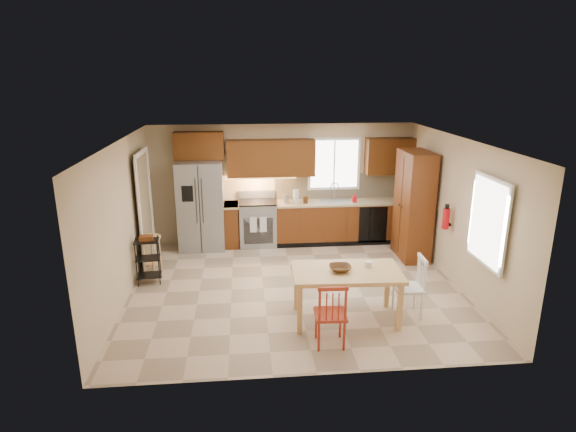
% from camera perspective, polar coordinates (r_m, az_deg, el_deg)
% --- Properties ---
extents(floor, '(5.50, 5.50, 0.00)m').
position_cam_1_polar(floor, '(8.30, 0.82, -8.41)').
color(floor, tan).
rests_on(floor, ground).
extents(ceiling, '(5.50, 5.00, 0.02)m').
position_cam_1_polar(ceiling, '(7.58, 0.90, 8.96)').
color(ceiling, silver).
rests_on(ceiling, ground).
extents(wall_back, '(5.50, 0.02, 2.50)m').
position_cam_1_polar(wall_back, '(10.25, -0.66, 3.91)').
color(wall_back, '#CCB793').
rests_on(wall_back, ground).
extents(wall_front, '(5.50, 0.02, 2.50)m').
position_cam_1_polar(wall_front, '(5.52, 3.71, -7.63)').
color(wall_front, '#CCB793').
rests_on(wall_front, ground).
extents(wall_left, '(0.02, 5.00, 2.50)m').
position_cam_1_polar(wall_left, '(8.04, -19.03, -0.65)').
color(wall_left, '#CCB793').
rests_on(wall_left, ground).
extents(wall_right, '(0.02, 5.00, 2.50)m').
position_cam_1_polar(wall_right, '(8.58, 19.43, 0.39)').
color(wall_right, '#CCB793').
rests_on(wall_right, ground).
extents(refrigerator, '(0.92, 0.75, 1.82)m').
position_cam_1_polar(refrigerator, '(9.98, -10.25, 1.27)').
color(refrigerator, gray).
rests_on(refrigerator, floor).
extents(range_stove, '(0.76, 0.63, 0.92)m').
position_cam_1_polar(range_stove, '(10.13, -3.60, -0.92)').
color(range_stove, gray).
rests_on(range_stove, floor).
extents(base_cabinet_narrow, '(0.30, 0.60, 0.90)m').
position_cam_1_polar(base_cabinet_narrow, '(10.14, -6.71, -1.03)').
color(base_cabinet_narrow, '#5C2C11').
rests_on(base_cabinet_narrow, floor).
extents(base_cabinet_run, '(2.92, 0.60, 0.90)m').
position_cam_1_polar(base_cabinet_run, '(10.36, 6.62, -0.65)').
color(base_cabinet_run, '#5C2C11').
rests_on(base_cabinet_run, floor).
extents(dishwasher, '(0.60, 0.02, 0.78)m').
position_cam_1_polar(dishwasher, '(10.22, 10.03, -1.04)').
color(dishwasher, black).
rests_on(dishwasher, floor).
extents(backsplash, '(2.92, 0.03, 0.55)m').
position_cam_1_polar(backsplash, '(10.44, 6.43, 3.62)').
color(backsplash, beige).
rests_on(backsplash, wall_back).
extents(upper_over_fridge, '(1.00, 0.35, 0.55)m').
position_cam_1_polar(upper_over_fridge, '(9.93, -10.52, 8.21)').
color(upper_over_fridge, '#542B0E').
rests_on(upper_over_fridge, wall_back).
extents(upper_left_block, '(1.80, 0.35, 0.75)m').
position_cam_1_polar(upper_left_block, '(9.95, -2.03, 6.89)').
color(upper_left_block, '#542B0E').
rests_on(upper_left_block, wall_back).
extents(upper_right_block, '(1.00, 0.35, 0.75)m').
position_cam_1_polar(upper_right_block, '(10.40, 11.95, 6.97)').
color(upper_right_block, '#542B0E').
rests_on(upper_right_block, wall_back).
extents(window_back, '(1.12, 0.04, 1.12)m').
position_cam_1_polar(window_back, '(10.30, 5.48, 6.17)').
color(window_back, white).
rests_on(window_back, wall_back).
extents(sink, '(0.62, 0.46, 0.16)m').
position_cam_1_polar(sink, '(10.21, 5.65, 1.52)').
color(sink, gray).
rests_on(sink, base_cabinet_run).
extents(undercab_glow, '(1.60, 0.30, 0.01)m').
position_cam_1_polar(undercab_glow, '(9.99, -3.72, 4.59)').
color(undercab_glow, '#FFBF66').
rests_on(undercab_glow, wall_back).
extents(soap_bottle, '(0.09, 0.09, 0.19)m').
position_cam_1_polar(soap_bottle, '(10.16, 7.89, 2.15)').
color(soap_bottle, red).
rests_on(soap_bottle, base_cabinet_run).
extents(paper_towel, '(0.12, 0.12, 0.28)m').
position_cam_1_polar(paper_towel, '(9.99, 0.94, 2.32)').
color(paper_towel, silver).
rests_on(paper_towel, base_cabinet_run).
extents(canister_steel, '(0.11, 0.11, 0.18)m').
position_cam_1_polar(canister_steel, '(9.98, -0.20, 2.02)').
color(canister_steel, gray).
rests_on(canister_steel, base_cabinet_run).
extents(canister_wood, '(0.10, 0.10, 0.14)m').
position_cam_1_polar(canister_wood, '(10.00, 2.10, 1.92)').
color(canister_wood, '#472812').
rests_on(canister_wood, base_cabinet_run).
extents(pantry, '(0.50, 0.95, 2.10)m').
position_cam_1_polar(pantry, '(9.58, 14.66, 1.21)').
color(pantry, '#5C2C11').
rests_on(pantry, floor).
extents(fire_extinguisher, '(0.12, 0.12, 0.36)m').
position_cam_1_polar(fire_extinguisher, '(8.71, 18.22, -0.30)').
color(fire_extinguisher, red).
rests_on(fire_extinguisher, wall_right).
extents(window_right, '(0.04, 1.02, 1.32)m').
position_cam_1_polar(window_right, '(7.51, 22.66, -0.62)').
color(window_right, white).
rests_on(window_right, wall_right).
extents(doorway, '(0.04, 0.95, 2.10)m').
position_cam_1_polar(doorway, '(9.29, -16.66, 0.57)').
color(doorway, '#8C7A59').
rests_on(doorway, wall_left).
extents(dining_table, '(1.60, 0.95, 0.76)m').
position_cam_1_polar(dining_table, '(7.18, 6.87, -9.35)').
color(dining_table, tan).
rests_on(dining_table, floor).
extents(chair_red, '(0.45, 0.45, 0.92)m').
position_cam_1_polar(chair_red, '(6.51, 5.04, -11.40)').
color(chair_red, maroon).
rests_on(chair_red, floor).
extents(chair_white, '(0.45, 0.45, 0.92)m').
position_cam_1_polar(chair_white, '(7.44, 14.05, -8.13)').
color(chair_white, silver).
rests_on(chair_white, floor).
extents(table_bowl, '(0.33, 0.33, 0.08)m').
position_cam_1_polar(table_bowl, '(7.00, 6.19, -6.52)').
color(table_bowl, '#472812').
rests_on(table_bowl, dining_table).
extents(table_jar, '(0.12, 0.12, 0.13)m').
position_cam_1_polar(table_jar, '(7.17, 9.51, -5.81)').
color(table_jar, silver).
rests_on(table_jar, dining_table).
extents(bar_stool, '(0.45, 0.45, 0.72)m').
position_cam_1_polar(bar_stool, '(9.03, -15.79, -4.47)').
color(bar_stool, tan).
rests_on(bar_stool, floor).
extents(utility_cart, '(0.44, 0.35, 0.81)m').
position_cam_1_polar(utility_cart, '(8.65, -16.25, -5.09)').
color(utility_cart, black).
rests_on(utility_cart, floor).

